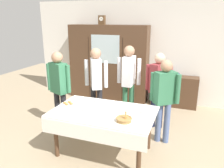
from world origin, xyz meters
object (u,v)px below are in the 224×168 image
object	(u,v)px
wall_cabinet	(108,63)
bookshelf_low	(174,91)
tea_cup_far_right	(96,101)
spoon_near_left	(109,103)
tea_cup_front_edge	(85,110)
tea_cup_mid_left	(144,112)
spoon_far_left	(135,107)
tea_cup_mid_right	(101,105)
spoon_mid_right	(123,115)
person_behind_table_right	(59,84)
pastry_plate	(68,104)
mantel_clock	(102,20)
person_by_cabinet	(165,94)
person_behind_table_left	(158,84)
dining_table	(103,118)
person_near_right_end	(96,79)
book_stack	(176,75)
bread_basket	(124,119)
person_beside_shelf	(129,76)

from	to	relation	value
wall_cabinet	bookshelf_low	world-z (taller)	wall_cabinet
tea_cup_far_right	spoon_near_left	xyz separation A→B (m)	(0.23, 0.04, -0.02)
tea_cup_front_edge	tea_cup_mid_left	size ratio (longest dim) A/B	1.00
wall_cabinet	spoon_far_left	distance (m)	2.60
tea_cup_front_edge	tea_cup_mid_right	world-z (taller)	same
spoon_mid_right	person_behind_table_right	bearing A→B (deg)	160.31
pastry_plate	spoon_near_left	size ratio (longest dim) A/B	2.35
mantel_clock	person_by_cabinet	world-z (taller)	mantel_clock
wall_cabinet	spoon_near_left	bearing A→B (deg)	-68.72
tea_cup_far_right	person_behind_table_left	xyz separation A→B (m)	(0.96, 0.92, 0.16)
bookshelf_low	tea_cup_front_edge	xyz separation A→B (m)	(-1.19, -2.74, 0.39)
dining_table	spoon_near_left	size ratio (longest dim) A/B	14.05
tea_cup_mid_left	person_near_right_end	xyz separation A→B (m)	(-1.20, 0.86, 0.21)
tea_cup_front_edge	tea_cup_mid_right	size ratio (longest dim) A/B	1.00
book_stack	tea_cup_front_edge	xyz separation A→B (m)	(-1.19, -2.74, -0.05)
tea_cup_mid_right	spoon_far_left	bearing A→B (deg)	20.26
bread_basket	person_beside_shelf	world-z (taller)	person_beside_shelf
person_behind_table_left	person_behind_table_right	distance (m)	1.98
person_behind_table_left	person_beside_shelf	xyz separation A→B (m)	(-0.65, 0.10, 0.07)
book_stack	person_by_cabinet	size ratio (longest dim) A/B	0.12
mantel_clock	tea_cup_mid_left	xyz separation A→B (m)	(1.71, -2.44, -1.38)
bread_basket	person_behind_table_left	size ratio (longest dim) A/B	0.15
tea_cup_mid_left	person_beside_shelf	xyz separation A→B (m)	(-0.60, 1.22, 0.23)
spoon_far_left	pastry_plate	bearing A→B (deg)	-165.34
wall_cabinet	bread_basket	bearing A→B (deg)	-64.69
wall_cabinet	person_near_right_end	world-z (taller)	wall_cabinet
tea_cup_mid_left	tea_cup_mid_right	world-z (taller)	same
spoon_far_left	spoon_near_left	bearing A→B (deg)	178.66
spoon_mid_right	person_near_right_end	bearing A→B (deg)	131.59
tea_cup_mid_right	dining_table	bearing A→B (deg)	-59.12
tea_cup_mid_right	person_beside_shelf	distance (m)	1.23
bread_basket	person_near_right_end	size ratio (longest dim) A/B	0.15
book_stack	person_behind_table_right	world-z (taller)	person_behind_table_right
tea_cup_front_edge	spoon_far_left	xyz separation A→B (m)	(0.70, 0.47, -0.02)
dining_table	spoon_near_left	distance (m)	0.41
person_behind_table_left	person_beside_shelf	bearing A→B (deg)	170.87
bread_basket	person_near_right_end	bearing A→B (deg)	128.91
spoon_mid_right	person_behind_table_right	size ratio (longest dim) A/B	0.07
spoon_mid_right	dining_table	bearing A→B (deg)	176.30
pastry_plate	spoon_mid_right	world-z (taller)	pastry_plate
book_stack	person_behind_table_right	distance (m)	2.97
wall_cabinet	mantel_clock	size ratio (longest dim) A/B	9.14
pastry_plate	person_near_right_end	size ratio (longest dim) A/B	0.17
pastry_plate	person_near_right_end	distance (m)	0.97
person_behind_table_right	person_behind_table_left	bearing A→B (deg)	22.39
person_behind_table_left	tea_cup_front_edge	bearing A→B (deg)	-124.85
bookshelf_low	tea_cup_mid_right	distance (m)	2.70
mantel_clock	tea_cup_far_right	world-z (taller)	mantel_clock
tea_cup_mid_left	bread_basket	world-z (taller)	bread_basket
book_stack	person_behind_table_right	size ratio (longest dim) A/B	0.12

